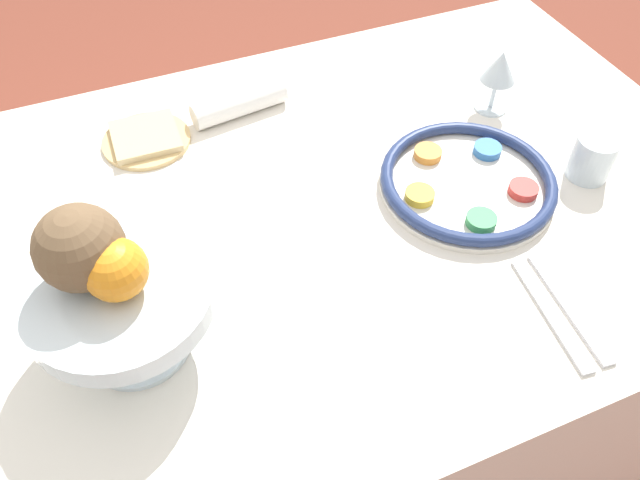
{
  "coord_description": "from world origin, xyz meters",
  "views": [
    {
      "loc": [
        0.16,
        0.63,
        1.44
      ],
      "look_at": [
        -0.06,
        0.1,
        0.77
      ],
      "focal_mm": 35.0,
      "sensor_mm": 36.0,
      "label": 1
    }
  ],
  "objects": [
    {
      "name": "seder_plate",
      "position": [
        -0.34,
        0.05,
        0.75
      ],
      "size": [
        0.28,
        0.28,
        0.03
      ],
      "color": "silver",
      "rests_on": "dining_table"
    },
    {
      "name": "coconut",
      "position": [
        0.24,
        0.11,
        0.91
      ],
      "size": [
        0.1,
        0.1,
        0.1
      ],
      "color": "brown",
      "rests_on": "fruit_stand"
    },
    {
      "name": "dining_table",
      "position": [
        0.0,
        0.0,
        0.37
      ],
      "size": [
        1.58,
        0.89,
        0.73
      ],
      "color": "silver",
      "rests_on": "ground_plane"
    },
    {
      "name": "wine_glass",
      "position": [
        -0.49,
        -0.11,
        0.82
      ],
      "size": [
        0.06,
        0.06,
        0.12
      ],
      "color": "silver",
      "rests_on": "dining_table"
    },
    {
      "name": "orange_fruit",
      "position": [
        0.21,
        0.15,
        0.89
      ],
      "size": [
        0.07,
        0.07,
        0.07
      ],
      "color": "orange",
      "rests_on": "fruit_stand"
    },
    {
      "name": "ground_plane",
      "position": [
        0.0,
        0.0,
        0.0
      ],
      "size": [
        8.0,
        8.0,
        0.0
      ],
      "primitive_type": "plane",
      "color": "brown"
    },
    {
      "name": "napkin_roll",
      "position": [
        -0.06,
        -0.27,
        0.76
      ],
      "size": [
        0.18,
        0.07,
        0.05
      ],
      "color": "white",
      "rests_on": "dining_table"
    },
    {
      "name": "fruit_stand",
      "position": [
        0.21,
        0.14,
        0.83
      ],
      "size": [
        0.23,
        0.23,
        0.12
      ],
      "color": "silver",
      "rests_on": "dining_table"
    },
    {
      "name": "bread_plate",
      "position": [
        0.12,
        -0.26,
        0.74
      ],
      "size": [
        0.15,
        0.15,
        0.02
      ],
      "color": "tan",
      "rests_on": "dining_table"
    },
    {
      "name": "cup_near",
      "position": [
        -0.54,
        0.1,
        0.77
      ],
      "size": [
        0.07,
        0.07,
        0.07
      ],
      "color": "silver",
      "rests_on": "dining_table"
    },
    {
      "name": "spoon",
      "position": [
        -0.07,
        -0.32,
        0.74
      ],
      "size": [
        0.17,
        0.04,
        0.01
      ],
      "color": "silver",
      "rests_on": "dining_table"
    },
    {
      "name": "fork_left",
      "position": [
        -0.34,
        0.31,
        0.74
      ],
      "size": [
        0.04,
        0.19,
        0.01
      ],
      "color": "silver",
      "rests_on": "dining_table"
    },
    {
      "name": "fork_right",
      "position": [
        -0.31,
        0.31,
        0.74
      ],
      "size": [
        0.04,
        0.19,
        0.01
      ],
      "color": "silver",
      "rests_on": "dining_table"
    }
  ]
}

